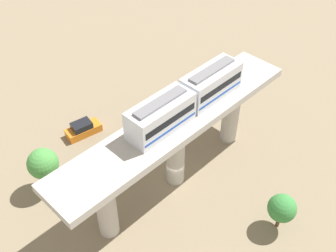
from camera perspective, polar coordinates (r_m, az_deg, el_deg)
name	(u,v)px	position (r m, az deg, el deg)	size (l,w,h in m)	color
ground_plane	(175,179)	(45.00, 0.99, -7.33)	(120.00, 120.00, 0.00)	#84755B
viaduct	(176,136)	(40.32, 1.10, -1.33)	(5.20, 28.00, 8.71)	#B7B2AA
train	(187,99)	(38.66, 2.64, 3.79)	(2.64, 13.55, 3.24)	silver
parked_car_black	(116,151)	(47.23, -7.25, -3.42)	(2.48, 4.44, 1.76)	black
parked_car_orange	(83,129)	(50.54, -11.68, -0.41)	(2.50, 4.45, 1.76)	orange
parked_car_blue	(147,124)	(50.19, -2.88, 0.24)	(2.38, 4.41, 1.76)	#284CB7
tree_near_viaduct	(43,164)	(43.30, -16.92, -5.02)	(3.17, 3.17, 5.32)	brown
tree_mid_lot	(282,208)	(40.52, 15.50, -10.92)	(2.73, 2.73, 4.15)	brown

